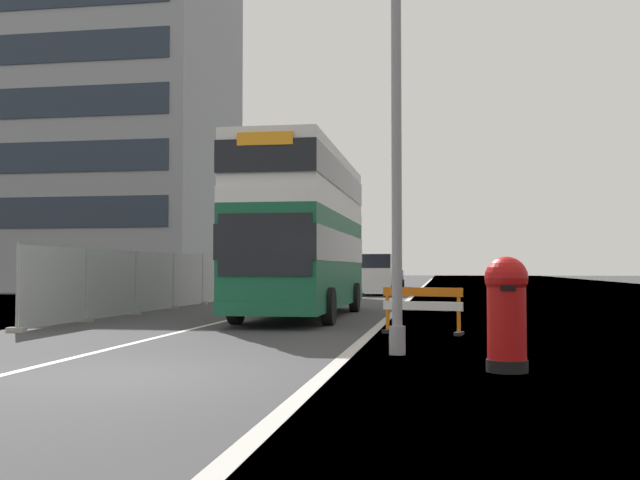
# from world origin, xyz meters

# --- Properties ---
(ground) EXTENTS (140.00, 280.00, 0.10)m
(ground) POSITION_xyz_m (0.60, 0.13, -0.05)
(ground) COLOR #38383A
(double_decker_bus) EXTENTS (2.87, 10.55, 4.99)m
(double_decker_bus) POSITION_xyz_m (0.13, 12.84, 2.65)
(double_decker_bus) COLOR #145638
(double_decker_bus) RESTS_ON ground
(lamppost_foreground) EXTENTS (0.29, 0.70, 9.32)m
(lamppost_foreground) POSITION_xyz_m (3.62, 3.25, 4.42)
(lamppost_foreground) COLOR gray
(lamppost_foreground) RESTS_ON ground
(red_pillar_postbox) EXTENTS (0.63, 0.63, 1.69)m
(red_pillar_postbox) POSITION_xyz_m (5.34, 1.36, 0.93)
(red_pillar_postbox) COLOR black
(red_pillar_postbox) RESTS_ON ground
(roadworks_barrier) EXTENTS (1.88, 0.90, 1.07)m
(roadworks_barrier) POSITION_xyz_m (3.94, 7.40, 0.67)
(roadworks_barrier) COLOR orange
(roadworks_barrier) RESTS_ON ground
(construction_site_fence) EXTENTS (0.44, 17.20, 2.12)m
(construction_site_fence) POSITION_xyz_m (-5.49, 14.76, 1.02)
(construction_site_fence) COLOR #A8AAAD
(construction_site_fence) RESTS_ON ground
(car_oncoming_near) EXTENTS (2.08, 4.46, 2.27)m
(car_oncoming_near) POSITION_xyz_m (0.72, 31.56, 1.06)
(car_oncoming_near) COLOR silver
(car_oncoming_near) RESTS_ON ground
(car_receding_mid) EXTENTS (2.06, 4.05, 1.97)m
(car_receding_mid) POSITION_xyz_m (0.57, 38.94, 0.93)
(car_receding_mid) COLOR navy
(car_receding_mid) RESTS_ON ground
(car_receding_far) EXTENTS (1.97, 4.02, 2.13)m
(car_receding_far) POSITION_xyz_m (0.35, 47.99, 0.99)
(car_receding_far) COLOR navy
(car_receding_far) RESTS_ON ground
(car_far_side) EXTENTS (2.09, 4.45, 2.02)m
(car_far_side) POSITION_xyz_m (-3.44, 57.67, 0.96)
(car_far_side) COLOR maroon
(car_far_side) RESTS_ON ground
(bare_tree_far_verge_near) EXTENTS (2.25, 2.30, 5.25)m
(bare_tree_far_verge_near) POSITION_xyz_m (-13.68, 45.36, 2.23)
(bare_tree_far_verge_near) COLOR #4C3D2D
(bare_tree_far_verge_near) RESTS_ON ground
(bare_tree_far_verge_mid) EXTENTS (2.87, 2.92, 4.98)m
(bare_tree_far_verge_mid) POSITION_xyz_m (-11.37, 42.67, 2.50)
(bare_tree_far_verge_mid) COLOR #4C3D2D
(bare_tree_far_verge_mid) RESTS_ON ground
(backdrop_office_block) EXTENTS (28.86, 13.19, 23.56)m
(backdrop_office_block) POSITION_xyz_m (-25.15, 38.34, 11.78)
(backdrop_office_block) COLOR gray
(backdrop_office_block) RESTS_ON ground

